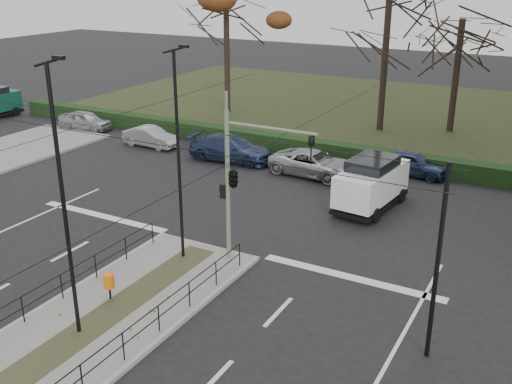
{
  "coord_description": "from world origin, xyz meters",
  "views": [
    {
      "loc": [
        12.3,
        -13.41,
        10.76
      ],
      "look_at": [
        1.3,
        6.66,
        2.1
      ],
      "focal_mm": 42.0,
      "sensor_mm": 36.0,
      "label": 1
    }
  ],
  "objects_px": {
    "streetlamp_median_near": "(64,203)",
    "parked_car_first": "(85,120)",
    "white_van": "(372,182)",
    "bare_tree_center": "(462,27)",
    "traffic_light": "(235,176)",
    "streetlamp_median_far": "(179,155)",
    "parked_car_second": "(151,137)",
    "parked_car_fourth": "(313,163)",
    "bare_tree_near": "(389,4)",
    "parked_car_third": "(231,148)",
    "parked_car_fifth": "(412,163)",
    "litter_bin": "(109,281)"
  },
  "relations": [
    {
      "from": "streetlamp_median_near",
      "to": "parked_car_first",
      "type": "bearing_deg",
      "value": 133.21
    },
    {
      "from": "white_van",
      "to": "bare_tree_center",
      "type": "relative_size",
      "value": 0.48
    },
    {
      "from": "traffic_light",
      "to": "parked_car_first",
      "type": "bearing_deg",
      "value": 147.9
    },
    {
      "from": "streetlamp_median_far",
      "to": "parked_car_first",
      "type": "height_order",
      "value": "streetlamp_median_far"
    },
    {
      "from": "parked_car_second",
      "to": "white_van",
      "type": "xyz_separation_m",
      "value": [
        15.57,
        -3.22,
        0.66
      ]
    },
    {
      "from": "parked_car_fourth",
      "to": "bare_tree_near",
      "type": "height_order",
      "value": "bare_tree_near"
    },
    {
      "from": "streetlamp_median_near",
      "to": "streetlamp_median_far",
      "type": "xyz_separation_m",
      "value": [
        -0.15,
        5.78,
        -0.18
      ]
    },
    {
      "from": "traffic_light",
      "to": "parked_car_fourth",
      "type": "height_order",
      "value": "traffic_light"
    },
    {
      "from": "parked_car_third",
      "to": "bare_tree_near",
      "type": "xyz_separation_m",
      "value": [
        5.53,
        10.92,
        7.73
      ]
    },
    {
      "from": "traffic_light",
      "to": "white_van",
      "type": "xyz_separation_m",
      "value": [
        2.75,
        7.85,
        -2.24
      ]
    },
    {
      "from": "parked_car_fifth",
      "to": "bare_tree_center",
      "type": "bearing_deg",
      "value": 4.85
    },
    {
      "from": "streetlamp_median_far",
      "to": "parked_car_fifth",
      "type": "xyz_separation_m",
      "value": [
        5.1,
        14.38,
        -3.6
      ]
    },
    {
      "from": "litter_bin",
      "to": "streetlamp_median_far",
      "type": "bearing_deg",
      "value": 84.82
    },
    {
      "from": "traffic_light",
      "to": "streetlamp_median_far",
      "type": "height_order",
      "value": "streetlamp_median_far"
    },
    {
      "from": "litter_bin",
      "to": "streetlamp_median_near",
      "type": "relative_size",
      "value": 0.11
    },
    {
      "from": "parked_car_second",
      "to": "parked_car_fourth",
      "type": "height_order",
      "value": "parked_car_fourth"
    },
    {
      "from": "parked_car_second",
      "to": "parked_car_fourth",
      "type": "relative_size",
      "value": 0.77
    },
    {
      "from": "parked_car_third",
      "to": "bare_tree_center",
      "type": "height_order",
      "value": "bare_tree_center"
    },
    {
      "from": "streetlamp_median_far",
      "to": "parked_car_first",
      "type": "relative_size",
      "value": 2.1
    },
    {
      "from": "traffic_light",
      "to": "parked_car_fourth",
      "type": "distance_m",
      "value": 11.3
    },
    {
      "from": "streetlamp_median_far",
      "to": "bare_tree_center",
      "type": "distance_m",
      "value": 25.35
    },
    {
      "from": "parked_car_fourth",
      "to": "streetlamp_median_near",
      "type": "bearing_deg",
      "value": -176.59
    },
    {
      "from": "traffic_light",
      "to": "bare_tree_near",
      "type": "bearing_deg",
      "value": 93.34
    },
    {
      "from": "litter_bin",
      "to": "streetlamp_median_far",
      "type": "height_order",
      "value": "streetlamp_median_far"
    },
    {
      "from": "traffic_light",
      "to": "white_van",
      "type": "distance_m",
      "value": 8.61
    },
    {
      "from": "parked_car_fourth",
      "to": "bare_tree_near",
      "type": "relative_size",
      "value": 0.41
    },
    {
      "from": "parked_car_fifth",
      "to": "parked_car_second",
      "type": "bearing_deg",
      "value": 102.8
    },
    {
      "from": "bare_tree_near",
      "to": "streetlamp_median_far",
      "type": "bearing_deg",
      "value": -91.52
    },
    {
      "from": "traffic_light",
      "to": "white_van",
      "type": "relative_size",
      "value": 1.21
    },
    {
      "from": "white_van",
      "to": "parked_car_fifth",
      "type": "distance_m",
      "value": 5.7
    },
    {
      "from": "parked_car_second",
      "to": "parked_car_third",
      "type": "distance_m",
      "value": 6.01
    },
    {
      "from": "streetlamp_median_far",
      "to": "parked_car_fourth",
      "type": "height_order",
      "value": "streetlamp_median_far"
    },
    {
      "from": "streetlamp_median_far",
      "to": "parked_car_fifth",
      "type": "bearing_deg",
      "value": 70.47
    },
    {
      "from": "traffic_light",
      "to": "parked_car_third",
      "type": "distance_m",
      "value": 13.2
    },
    {
      "from": "parked_car_third",
      "to": "parked_car_second",
      "type": "bearing_deg",
      "value": 85.3
    },
    {
      "from": "streetlamp_median_far",
      "to": "parked_car_fourth",
      "type": "xyz_separation_m",
      "value": [
        0.38,
        11.71,
        -3.59
      ]
    },
    {
      "from": "traffic_light",
      "to": "parked_car_second",
      "type": "height_order",
      "value": "traffic_light"
    },
    {
      "from": "streetlamp_median_far",
      "to": "white_van",
      "type": "xyz_separation_m",
      "value": [
        4.63,
        8.73,
        -2.99
      ]
    },
    {
      "from": "streetlamp_median_far",
      "to": "parked_car_second",
      "type": "relative_size",
      "value": 2.16
    },
    {
      "from": "streetlamp_median_far",
      "to": "bare_tree_near",
      "type": "distance_m",
      "value": 23.15
    },
    {
      "from": "parked_car_first",
      "to": "bare_tree_near",
      "type": "height_order",
      "value": "bare_tree_near"
    },
    {
      "from": "streetlamp_median_near",
      "to": "parked_car_fifth",
      "type": "bearing_deg",
      "value": 76.19
    },
    {
      "from": "litter_bin",
      "to": "streetlamp_median_near",
      "type": "xyz_separation_m",
      "value": [
        0.49,
        -1.97,
        3.64
      ]
    },
    {
      "from": "parked_car_fifth",
      "to": "streetlamp_median_far",
      "type": "bearing_deg",
      "value": 164.64
    },
    {
      "from": "parked_car_first",
      "to": "parked_car_fifth",
      "type": "bearing_deg",
      "value": -92.87
    },
    {
      "from": "parked_car_fourth",
      "to": "white_van",
      "type": "relative_size",
      "value": 1.02
    },
    {
      "from": "bare_tree_center",
      "to": "parked_car_fifth",
      "type": "distance_m",
      "value": 12.11
    },
    {
      "from": "parked_car_second",
      "to": "bare_tree_near",
      "type": "height_order",
      "value": "bare_tree_near"
    },
    {
      "from": "traffic_light",
      "to": "bare_tree_near",
      "type": "xyz_separation_m",
      "value": [
        -1.28,
        21.87,
        4.96
      ]
    },
    {
      "from": "parked_car_third",
      "to": "litter_bin",
      "type": "bearing_deg",
      "value": -167.36
    }
  ]
}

